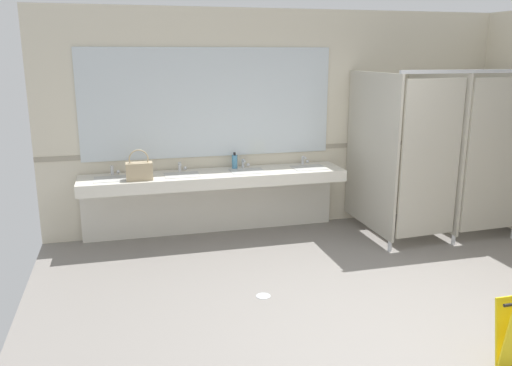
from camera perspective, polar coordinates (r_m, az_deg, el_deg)
The scene contains 9 objects.
ground_plane at distance 4.85m, azimuth 14.40°, elevation -15.01°, with size 6.35×6.21×0.10m, color gray.
wall_back at distance 6.94m, azimuth 3.64°, elevation 6.83°, with size 6.35×0.12×2.81m, color beige.
wall_back_tile_band at distance 6.93m, azimuth 3.76°, elevation 3.85°, with size 6.35×0.01×0.06m, color #9E937F.
vanity_counter at distance 6.55m, azimuth -4.63°, elevation -0.55°, with size 3.24×0.60×0.96m.
mirror_panel at distance 6.58m, azimuth -5.15°, elevation 8.72°, with size 3.14×0.02×1.35m, color silver.
bathroom_stalls at distance 6.91m, azimuth 19.49°, elevation 3.39°, with size 1.78×1.34×2.09m.
handbag at distance 6.15m, azimuth -12.65°, elevation 1.37°, with size 0.30×0.15×0.36m.
soap_dispenser at distance 6.62m, azimuth -2.35°, elevation 2.36°, with size 0.07×0.07×0.21m.
floor_drain_cover at distance 5.12m, azimuth 0.80°, elevation -12.23°, with size 0.14×0.14×0.01m, color #B7BABF.
Camera 1 is at (-2.17, -3.67, 2.26)m, focal length 36.57 mm.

